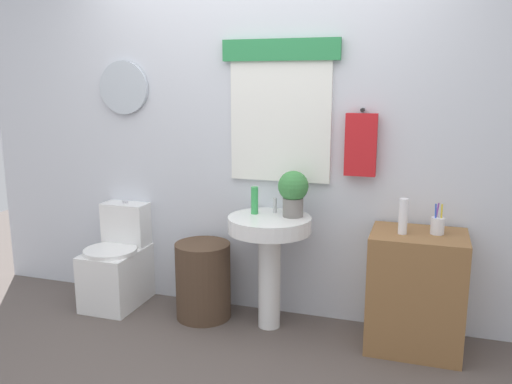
% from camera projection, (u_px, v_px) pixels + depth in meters
% --- Properties ---
extents(back_wall, '(4.40, 0.18, 2.60)m').
position_uv_depth(back_wall, '(261.00, 129.00, 3.67)').
color(back_wall, silver).
rests_on(back_wall, ground_plane).
extents(toilet, '(0.38, 0.51, 0.75)m').
position_uv_depth(toilet, '(118.00, 265.00, 3.94)').
color(toilet, white).
rests_on(toilet, ground_plane).
extents(laundry_hamper, '(0.38, 0.38, 0.54)m').
position_uv_depth(laundry_hamper, '(203.00, 280.00, 3.71)').
color(laundry_hamper, '#4C3828').
rests_on(laundry_hamper, ground_plane).
extents(pedestal_sink, '(0.55, 0.55, 0.76)m').
position_uv_depth(pedestal_sink, '(270.00, 243.00, 3.49)').
color(pedestal_sink, white).
rests_on(pedestal_sink, ground_plane).
extents(faucet, '(0.03, 0.03, 0.10)m').
position_uv_depth(faucet, '(275.00, 205.00, 3.56)').
color(faucet, silver).
rests_on(faucet, pedestal_sink).
extents(wooden_cabinet, '(0.56, 0.44, 0.74)m').
position_uv_depth(wooden_cabinet, '(416.00, 291.00, 3.26)').
color(wooden_cabinet, olive).
rests_on(wooden_cabinet, ground_plane).
extents(soap_bottle, '(0.05, 0.05, 0.18)m').
position_uv_depth(soap_bottle, '(255.00, 200.00, 3.52)').
color(soap_bottle, green).
rests_on(soap_bottle, pedestal_sink).
extents(potted_plant, '(0.20, 0.20, 0.30)m').
position_uv_depth(potted_plant, '(293.00, 191.00, 3.44)').
color(potted_plant, slate).
rests_on(potted_plant, pedestal_sink).
extents(lotion_bottle, '(0.05, 0.05, 0.22)m').
position_uv_depth(lotion_bottle, '(403.00, 216.00, 3.15)').
color(lotion_bottle, white).
rests_on(lotion_bottle, wooden_cabinet).
extents(toothbrush_cup, '(0.08, 0.08, 0.19)m').
position_uv_depth(toothbrush_cup, '(437.00, 225.00, 3.16)').
color(toothbrush_cup, silver).
rests_on(toothbrush_cup, wooden_cabinet).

